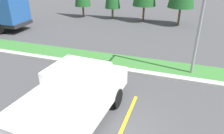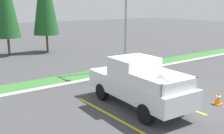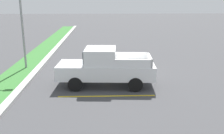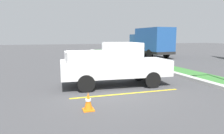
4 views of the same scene
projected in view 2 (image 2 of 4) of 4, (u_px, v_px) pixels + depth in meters
ground_plane at (154, 106)px, 11.65m from camera, size 120.00×120.00×0.00m
parking_line_near at (109, 114)px, 10.80m from camera, size 0.12×4.80×0.01m
parking_line_far at (162, 99)px, 12.60m from camera, size 0.12×4.80×0.01m
curb_strip at (92, 80)px, 15.55m from camera, size 56.00×0.40×0.15m
grass_median at (83, 76)px, 16.42m from camera, size 56.00×1.80×0.06m
pickup_truck_main at (137, 83)px, 11.51m from camera, size 2.20×5.33×2.10m
street_light at (127, 8)px, 17.08m from camera, size 0.24×1.49×7.07m
traffic_cone at (218, 98)px, 11.86m from camera, size 0.36×0.36×0.60m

